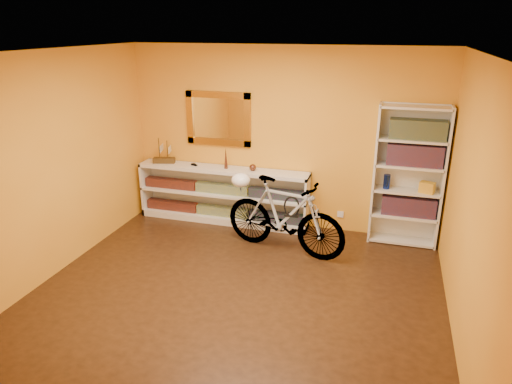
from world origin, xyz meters
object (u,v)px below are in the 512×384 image
(console_unit, at_px, (223,195))
(helmet, at_px, (241,180))
(bicycle, at_px, (284,216))
(bookcase, at_px, (408,177))

(console_unit, bearing_deg, helmet, -49.93)
(bicycle, bearing_deg, console_unit, 70.30)
(bookcase, height_order, helmet, bookcase)
(bookcase, relative_size, bicycle, 1.11)
(bicycle, distance_m, helmet, 0.76)
(helmet, bearing_deg, console_unit, 130.07)
(console_unit, relative_size, bicycle, 1.51)
(console_unit, distance_m, bicycle, 1.32)
(console_unit, height_order, bicycle, bicycle)
(bookcase, relative_size, helmet, 7.49)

